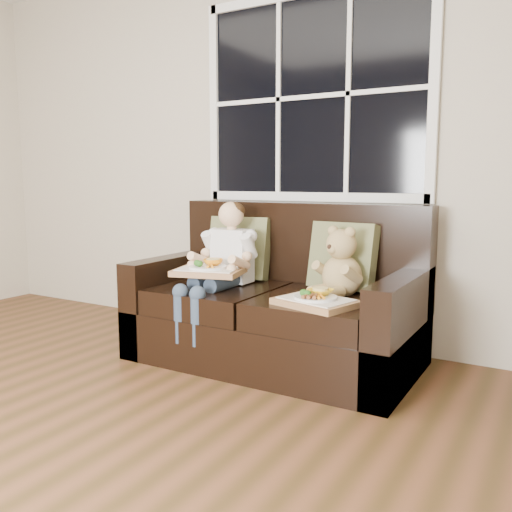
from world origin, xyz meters
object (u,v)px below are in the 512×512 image
Objects in this scene: child at (224,257)px; teddy_bear at (341,267)px; loveseat at (279,310)px; tray_left at (209,270)px; tray_right at (316,300)px.

teddy_bear is at bearing 8.28° from child.
tray_left is (-0.33, -0.27, 0.26)m from loveseat.
loveseat reaches higher than tray_right.
child is 0.17m from tray_left.
child reaches higher than teddy_bear.
tray_right is (0.73, -0.05, -0.10)m from tray_left.
child is at bearing -153.19° from teddy_bear.
child is at bearing 74.71° from tray_left.
loveseat is 0.54m from tray_right.
child is (-0.33, -0.12, 0.32)m from loveseat.
tray_right is (0.39, -0.33, 0.17)m from loveseat.
child is 0.74m from teddy_bear.
tray_right is at bearing -39.63° from loveseat.
child is 1.74× the size of tray_right.
child reaches higher than tray_right.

